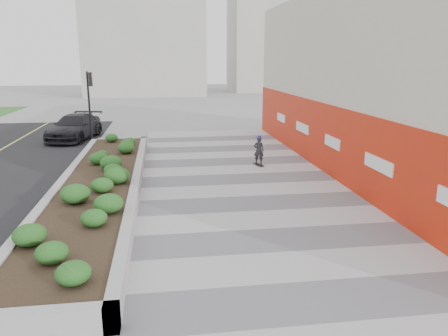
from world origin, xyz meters
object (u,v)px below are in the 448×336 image
at_px(traffic_signal_near, 90,96).
at_px(car_dark, 75,127).
at_px(planter, 99,182).
at_px(skateboarder, 259,150).

distance_m(traffic_signal_near, car_dark, 2.76).
bearing_deg(planter, traffic_signal_near, 99.35).
xyz_separation_m(planter, traffic_signal_near, (-1.73, 10.50, 2.34)).
xyz_separation_m(traffic_signal_near, skateboarder, (8.57, -7.12, -2.02)).
bearing_deg(planter, car_dark, 104.13).
height_order(traffic_signal_near, car_dark, traffic_signal_near).
xyz_separation_m(planter, car_dark, (-3.00, 11.92, 0.35)).
xyz_separation_m(skateboarder, car_dark, (-9.84, 8.54, 0.03)).
distance_m(planter, car_dark, 12.29).
distance_m(skateboarder, car_dark, 13.03).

